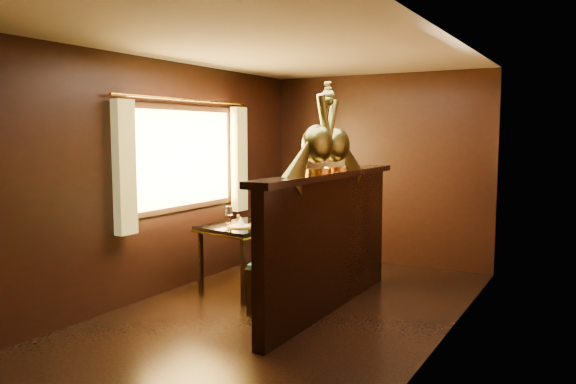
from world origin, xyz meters
name	(u,v)px	position (x,y,z in m)	size (l,w,h in m)	color
ground	(286,313)	(0.00, 0.00, 0.00)	(5.00, 5.00, 0.00)	black
room_shell	(279,149)	(-0.09, 0.02, 1.58)	(3.04, 5.04, 2.52)	black
partition	(329,238)	(0.32, 0.30, 0.71)	(0.26, 2.70, 1.36)	black
dining_table	(257,229)	(-0.71, 0.59, 0.67)	(0.95, 1.36, 0.94)	black
chair_left	(284,247)	(-0.02, 0.02, 0.65)	(0.54, 0.56, 1.24)	black
chair_right	(294,228)	(-0.34, 0.78, 0.68)	(0.53, 0.55, 1.31)	black
peacock_left	(318,127)	(0.33, 0.02, 1.79)	(0.27, 0.72, 0.85)	#174527
peacock_right	(336,130)	(0.33, 0.43, 1.76)	(0.25, 0.67, 0.80)	#174527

